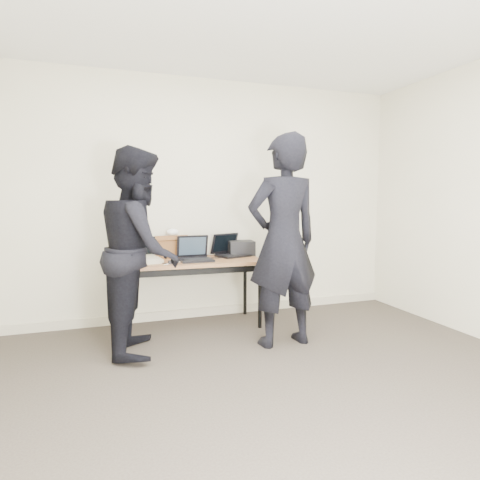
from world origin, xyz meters
name	(u,v)px	position (x,y,z in m)	size (l,w,h in m)	color
room	(308,202)	(0.00, 0.00, 1.35)	(4.60, 4.60, 2.80)	#3E372F
desk	(191,266)	(-0.35, 1.91, 0.66)	(1.52, 0.71, 0.72)	brown
laptop_beige	(144,257)	(-0.83, 1.94, 0.77)	(0.37, 0.36, 0.27)	#BFB899
laptop_center	(195,255)	(-0.31, 1.88, 0.78)	(0.35, 0.33, 0.26)	black
laptop_right	(230,251)	(0.14, 2.07, 0.78)	(0.43, 0.43, 0.25)	black
leather_satchel	(170,246)	(-0.53, 2.14, 0.85)	(0.38, 0.22, 0.25)	brown
tissue	(173,232)	(-0.50, 2.14, 1.00)	(0.13, 0.10, 0.08)	white
equipment_box	(241,248)	(0.28, 2.10, 0.80)	(0.29, 0.24, 0.16)	black
power_brick	(173,262)	(-0.57, 1.74, 0.74)	(0.09, 0.05, 0.03)	black
cables	(195,259)	(-0.30, 1.92, 0.72)	(1.13, 0.51, 0.01)	black
person_typist	(283,241)	(0.36, 1.12, 0.98)	(0.71, 0.47, 1.96)	black
person_observer	(140,251)	(-0.91, 1.41, 0.91)	(0.88, 0.69, 1.82)	black
baseboard	(215,311)	(0.00, 2.23, 0.05)	(4.50, 0.03, 0.10)	#BFB89E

